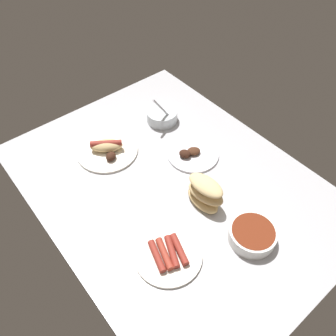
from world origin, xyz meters
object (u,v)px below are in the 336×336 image
at_px(plate_hotdog_assembled, 107,149).
at_px(plate_sausages, 168,254).
at_px(plate_grilled_meat, 192,153).
at_px(bowl_coleslaw, 162,115).
at_px(bowl_chili, 252,234).
at_px(bread_stack, 205,193).

height_order(plate_hotdog_assembled, plate_sausages, plate_hotdog_assembled).
xyz_separation_m(plate_grilled_meat, bowl_coleslaw, (-0.24, 0.04, 0.02)).
bearing_deg(bowl_coleslaw, plate_hotdog_assembled, -87.72).
bearing_deg(bowl_coleslaw, plate_sausages, -37.05).
bearing_deg(plate_hotdog_assembled, bowl_chili, 13.07).
distance_m(plate_hotdog_assembled, bowl_chili, 0.64).
xyz_separation_m(plate_hotdog_assembled, plate_grilled_meat, (0.23, 0.25, -0.01)).
xyz_separation_m(plate_sausages, bowl_chili, (0.12, 0.25, 0.02)).
xyz_separation_m(bread_stack, plate_grilled_meat, (-0.20, 0.12, -0.05)).
relative_size(plate_sausages, bowl_coleslaw, 1.40).
height_order(plate_sausages, bowl_chili, bowl_chili).
bearing_deg(plate_grilled_meat, bread_stack, -32.01).
distance_m(plate_sausages, plate_grilled_meat, 0.45).
bearing_deg(bowl_chili, bowl_coleslaw, 167.39).
bearing_deg(plate_grilled_meat, plate_sausages, -51.68).
bearing_deg(plate_sausages, bowl_chili, 63.47).
height_order(bread_stack, bowl_coleslaw, bowl_coleslaw).
height_order(plate_grilled_meat, bowl_coleslaw, bowl_coleslaw).
distance_m(bowl_coleslaw, bowl_chili, 0.65).
height_order(bread_stack, plate_grilled_meat, bread_stack).
height_order(plate_grilled_meat, bowl_chili, bowl_chili).
distance_m(bread_stack, bowl_chili, 0.21).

